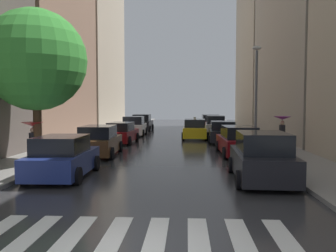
{
  "coord_description": "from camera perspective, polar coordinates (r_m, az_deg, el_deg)",
  "views": [
    {
      "loc": [
        1.1,
        -6.21,
        2.82
      ],
      "look_at": [
        -0.42,
        21.78,
        1.1
      ],
      "focal_mm": 37.12,
      "sensor_mm": 36.0,
      "label": 1
    }
  ],
  "objects": [
    {
      "name": "parked_car_left_fourth",
      "position": [
        32.07,
        -5.6,
        -0.09
      ],
      "size": [
        2.21,
        4.4,
        1.76
      ],
      "rotation": [
        0.0,
        0.0,
        1.59
      ],
      "color": "silver",
      "rests_on": "ground"
    },
    {
      "name": "taxi_midroad",
      "position": [
        29.04,
        4.42,
        -0.56
      ],
      "size": [
        2.16,
        4.7,
        1.81
      ],
      "rotation": [
        0.0,
        0.0,
        1.55
      ],
      "color": "yellow",
      "rests_on": "ground"
    },
    {
      "name": "parked_car_right_second",
      "position": [
        19.75,
        11.46,
        -2.52
      ],
      "size": [
        2.23,
        4.77,
        1.64
      ],
      "rotation": [
        0.0,
        0.0,
        1.6
      ],
      "color": "maroon",
      "rests_on": "ground"
    },
    {
      "name": "building_left_far",
      "position": [
        45.46,
        -12.8,
        14.53
      ],
      "size": [
        6.0,
        15.24,
        23.16
      ],
      "primitive_type": "cube",
      "color": "#B2A38C",
      "rests_on": "ground"
    },
    {
      "name": "parked_car_left_fifth",
      "position": [
        37.71,
        -4.25,
        0.47
      ],
      "size": [
        2.18,
        4.27,
        1.79
      ],
      "rotation": [
        0.0,
        0.0,
        1.56
      ],
      "color": "black",
      "rests_on": "ground"
    },
    {
      "name": "sidewalk_left",
      "position": [
        31.27,
        -10.97,
        -1.59
      ],
      "size": [
        3.0,
        72.0,
        0.15
      ],
      "primitive_type": "cube",
      "color": "gray",
      "rests_on": "ground"
    },
    {
      "name": "parked_car_right_nearest",
      "position": [
        13.34,
        15.15,
        -5.14
      ],
      "size": [
        2.28,
        4.52,
        1.81
      ],
      "rotation": [
        0.0,
        0.0,
        1.53
      ],
      "color": "black",
      "rests_on": "ground"
    },
    {
      "name": "crosswalk_stripes",
      "position": [
        7.94,
        -5.28,
        -17.25
      ],
      "size": [
        6.75,
        2.2,
        0.01
      ],
      "color": "silver",
      "rests_on": "ground"
    },
    {
      "name": "building_left_mid",
      "position": [
        31.05,
        -20.57,
        14.51
      ],
      "size": [
        6.0,
        13.3,
        17.72
      ],
      "primitive_type": "cube",
      "color": "#8C6B56",
      "rests_on": "ground"
    },
    {
      "name": "lamp_post_right",
      "position": [
        23.12,
        14.29,
        6.03
      ],
      "size": [
        0.6,
        0.28,
        6.41
      ],
      "color": "#595B60",
      "rests_on": "sidewalk_right"
    },
    {
      "name": "parked_car_right_sixth",
      "position": [
        43.54,
        6.69,
        0.77
      ],
      "size": [
        2.09,
        4.74,
        1.6
      ],
      "rotation": [
        0.0,
        0.0,
        1.6
      ],
      "color": "brown",
      "rests_on": "ground"
    },
    {
      "name": "parked_car_left_second",
      "position": [
        19.64,
        -11.26,
        -2.52
      ],
      "size": [
        2.22,
        4.52,
        1.67
      ],
      "rotation": [
        0.0,
        0.0,
        1.61
      ],
      "color": "brown",
      "rests_on": "ground"
    },
    {
      "name": "parked_car_right_fourth",
      "position": [
        32.77,
        7.78,
        0.01
      ],
      "size": [
        2.18,
        4.64,
        1.81
      ],
      "rotation": [
        0.0,
        0.0,
        1.53
      ],
      "color": "silver",
      "rests_on": "ground"
    },
    {
      "name": "parked_car_right_third",
      "position": [
        26.25,
        8.9,
        -1.04
      ],
      "size": [
        2.26,
        4.5,
        1.6
      ],
      "rotation": [
        0.0,
        0.0,
        1.53
      ],
      "color": "black",
      "rests_on": "ground"
    },
    {
      "name": "parked_car_left_nearest",
      "position": [
        14.13,
        -16.88,
        -5.02
      ],
      "size": [
        2.19,
        4.16,
        1.62
      ],
      "rotation": [
        0.0,
        0.0,
        1.59
      ],
      "color": "navy",
      "rests_on": "ground"
    },
    {
      "name": "ground_plane",
      "position": [
        30.36,
        1.03,
        -1.86
      ],
      "size": [
        28.0,
        72.0,
        0.04
      ],
      "primitive_type": "cube",
      "color": "#2F2F32"
    },
    {
      "name": "building_right_far",
      "position": [
        45.25,
        16.14,
        13.21
      ],
      "size": [
        6.0,
        13.12,
        21.09
      ],
      "primitive_type": "cube",
      "color": "#B2A38C",
      "rests_on": "ground"
    },
    {
      "name": "pedestrian_near_tree",
      "position": [
        17.51,
        -21.33,
        -1.0
      ],
      "size": [
        1.02,
        1.02,
        1.86
      ],
      "rotation": [
        0.0,
        0.0,
        4.3
      ],
      "color": "#38513D",
      "rests_on": "sidewalk_left"
    },
    {
      "name": "pedestrian_foreground",
      "position": [
        21.93,
        18.25,
        0.15
      ],
      "size": [
        1.04,
        1.04,
        1.97
      ],
      "rotation": [
        0.0,
        0.0,
        1.29
      ],
      "color": "#38513D",
      "rests_on": "sidewalk_right"
    },
    {
      "name": "sidewalk_right",
      "position": [
        30.81,
        13.2,
        -1.69
      ],
      "size": [
        3.0,
        72.0,
        0.15
      ],
      "primitive_type": "cube",
      "color": "gray",
      "rests_on": "ground"
    },
    {
      "name": "building_right_mid",
      "position": [
        31.03,
        22.53,
        15.83
      ],
      "size": [
        6.0,
        15.31,
        19.15
      ],
      "primitive_type": "cube",
      "color": "#9E9384",
      "rests_on": "ground"
    },
    {
      "name": "street_tree_left",
      "position": [
        17.49,
        -20.91,
        10.05
      ],
      "size": [
        4.7,
        4.7,
        7.09
      ],
      "color": "#513823",
      "rests_on": "sidewalk_left"
    },
    {
      "name": "parked_car_right_fifth",
      "position": [
        38.09,
        7.21,
        0.46
      ],
      "size": [
        2.14,
        4.43,
        1.75
      ],
      "rotation": [
        0.0,
        0.0,
        1.52
      ],
      "color": "maroon",
      "rests_on": "ground"
    },
    {
      "name": "parked_car_left_third",
      "position": [
        25.73,
        -7.67,
        -1.19
      ],
      "size": [
        2.14,
        4.5,
        1.54
      ],
      "rotation": [
        0.0,
        0.0,
        1.52
      ],
      "color": "maroon",
      "rests_on": "ground"
    }
  ]
}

